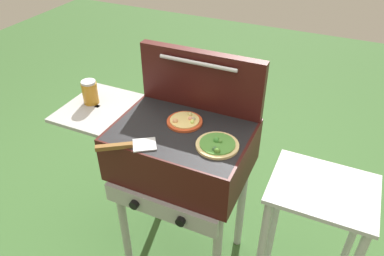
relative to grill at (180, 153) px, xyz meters
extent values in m
plane|color=#38602D|center=(0.01, 0.00, -0.76)|extent=(8.00, 8.00, 0.00)
cube|color=#38110F|center=(0.01, 0.00, 0.02)|extent=(0.64, 0.48, 0.24)
cube|color=black|center=(0.01, 0.00, 0.14)|extent=(0.61, 0.46, 0.01)
cube|color=#9D9D9D|center=(-0.47, 0.00, 0.13)|extent=(0.32, 0.41, 0.02)
cube|color=#9D9D9D|center=(-0.47, 0.00, 0.02)|extent=(0.02, 0.02, 0.24)
cube|color=#9D9D9D|center=(0.01, -0.25, -0.15)|extent=(0.58, 0.02, 0.10)
cylinder|color=black|center=(-0.11, -0.27, -0.15)|extent=(0.04, 0.02, 0.04)
cylinder|color=black|center=(0.13, -0.27, -0.15)|extent=(0.04, 0.02, 0.04)
cylinder|color=#9D9D9D|center=(-0.26, -0.19, -0.43)|extent=(0.04, 0.04, 0.66)
cylinder|color=#9D9D9D|center=(-0.26, 0.19, -0.43)|extent=(0.04, 0.04, 0.66)
cylinder|color=#9D9D9D|center=(0.28, 0.19, -0.43)|extent=(0.04, 0.04, 0.66)
cube|color=#38110F|center=(0.01, 0.22, 0.29)|extent=(0.63, 0.06, 0.30)
cylinder|color=#B7B7BC|center=(0.01, 0.17, 0.40)|extent=(0.38, 0.02, 0.02)
cylinder|color=#E0C17F|center=(0.21, -0.05, 0.15)|extent=(0.19, 0.19, 0.01)
cylinder|color=#4C8C38|center=(0.21, -0.05, 0.16)|extent=(0.16, 0.16, 0.01)
sphere|color=#57933E|center=(0.22, -0.04, 0.17)|extent=(0.02, 0.02, 0.02)
sphere|color=#4A7C2A|center=(0.23, -0.11, 0.17)|extent=(0.03, 0.03, 0.03)
sphere|color=#49922B|center=(0.20, -0.03, 0.17)|extent=(0.02, 0.02, 0.02)
sphere|color=#44903A|center=(0.20, -0.04, 0.17)|extent=(0.03, 0.03, 0.03)
sphere|color=#426F3E|center=(0.22, -0.10, 0.17)|extent=(0.02, 0.02, 0.02)
cylinder|color=#C64723|center=(0.00, 0.06, 0.15)|extent=(0.17, 0.17, 0.01)
cylinder|color=#EDD17A|center=(0.00, 0.06, 0.16)|extent=(0.14, 0.14, 0.01)
sphere|color=tan|center=(0.04, 0.07, 0.17)|extent=(0.02, 0.02, 0.02)
sphere|color=#F2AB73|center=(-0.03, 0.02, 0.17)|extent=(0.03, 0.03, 0.03)
sphere|color=#E3E576|center=(0.04, 0.05, 0.17)|extent=(0.02, 0.02, 0.02)
sphere|color=#D8C979|center=(0.01, 0.10, 0.17)|extent=(0.02, 0.02, 0.02)
sphere|color=#D3E96E|center=(0.05, 0.05, 0.17)|extent=(0.02, 0.02, 0.02)
sphere|color=#F29F80|center=(0.03, 0.07, 0.17)|extent=(0.02, 0.02, 0.02)
cylinder|color=#B77A1E|center=(-0.51, 0.02, 0.20)|extent=(0.08, 0.08, 0.11)
cylinder|color=silver|center=(-0.51, 0.02, 0.26)|extent=(0.07, 0.07, 0.01)
cube|color=#B7BABF|center=(-0.08, -0.18, 0.15)|extent=(0.13, 0.13, 0.01)
cube|color=brown|center=(-0.19, -0.25, 0.15)|extent=(0.15, 0.11, 0.02)
cube|color=#B2B2B7|center=(0.67, 0.00, 0.03)|extent=(0.44, 0.36, 0.02)
cylinder|color=#B2B2B7|center=(0.48, 0.15, -0.37)|extent=(0.04, 0.04, 0.77)
cylinder|color=#B2B2B7|center=(0.86, 0.15, -0.37)|extent=(0.04, 0.04, 0.77)
camera|label=1|loc=(0.63, -1.24, 1.13)|focal=34.38mm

